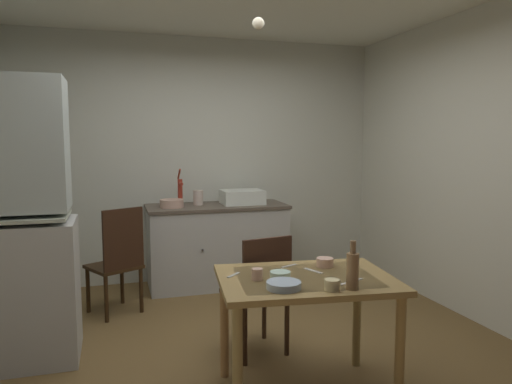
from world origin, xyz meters
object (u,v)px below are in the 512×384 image
(hutch_cabinet, at_px, (11,232))
(teacup_cream, at_px, (257,274))
(chair_by_counter, at_px, (118,260))
(glass_bottle, at_px, (353,270))
(sink_basin, at_px, (242,197))
(mixing_bowl_counter, at_px, (172,203))
(hand_pump, at_px, (180,190))
(dining_table, at_px, (306,294))
(serving_bowl_wide, at_px, (325,262))
(chair_far_side, at_px, (259,291))

(hutch_cabinet, relative_size, teacup_cream, 29.10)
(chair_by_counter, xyz_separation_m, teacup_cream, (0.77, -1.73, 0.28))
(teacup_cream, relative_size, glass_bottle, 0.25)
(sink_basin, relative_size, mixing_bowl_counter, 1.82)
(hand_pump, height_order, dining_table, hand_pump)
(serving_bowl_wide, bearing_deg, hand_pump, 105.47)
(chair_by_counter, bearing_deg, mixing_bowl_counter, 46.32)
(mixing_bowl_counter, bearing_deg, hand_pump, 43.06)
(hutch_cabinet, bearing_deg, dining_table, -29.74)
(mixing_bowl_counter, xyz_separation_m, chair_by_counter, (-0.55, -0.58, -0.41))
(dining_table, height_order, chair_by_counter, chair_by_counter)
(chair_far_side, xyz_separation_m, glass_bottle, (0.25, -0.91, 0.38))
(sink_basin, xyz_separation_m, glass_bottle, (-0.09, -2.67, -0.09))
(sink_basin, distance_m, chair_far_side, 1.86)
(serving_bowl_wide, bearing_deg, teacup_cream, -162.56)
(dining_table, xyz_separation_m, glass_bottle, (0.15, -0.30, 0.21))
(teacup_cream, bearing_deg, chair_far_side, 71.58)
(hutch_cabinet, height_order, hand_pump, hutch_cabinet)
(dining_table, bearing_deg, chair_far_side, 99.47)
(hutch_cabinet, distance_m, mixing_bowl_counter, 1.82)
(teacup_cream, bearing_deg, hand_pump, 92.73)
(glass_bottle, bearing_deg, hand_pump, 101.74)
(teacup_cream, xyz_separation_m, glass_bottle, (0.45, -0.32, 0.07))
(sink_basin, height_order, hand_pump, hand_pump)
(hutch_cabinet, relative_size, hand_pump, 5.09)
(serving_bowl_wide, height_order, teacup_cream, teacup_cream)
(hutch_cabinet, distance_m, teacup_cream, 1.78)
(sink_basin, xyz_separation_m, serving_bowl_wide, (-0.04, -2.19, -0.17))
(dining_table, bearing_deg, glass_bottle, -62.92)
(sink_basin, relative_size, chair_far_side, 0.50)
(dining_table, xyz_separation_m, chair_by_counter, (-1.07, 1.75, -0.14))
(hutch_cabinet, height_order, chair_far_side, hutch_cabinet)
(chair_far_side, bearing_deg, mixing_bowl_counter, 103.56)
(sink_basin, distance_m, glass_bottle, 2.67)
(sink_basin, height_order, teacup_cream, sink_basin)
(sink_basin, relative_size, hand_pump, 1.13)
(mixing_bowl_counter, distance_m, teacup_cream, 2.32)
(mixing_bowl_counter, bearing_deg, dining_table, -77.50)
(sink_basin, relative_size, teacup_cream, 6.46)
(chair_far_side, bearing_deg, hutch_cabinet, 166.50)
(teacup_cream, height_order, glass_bottle, glass_bottle)
(dining_table, distance_m, chair_far_side, 0.64)
(hutch_cabinet, distance_m, dining_table, 2.06)
(dining_table, relative_size, chair_far_side, 1.26)
(hutch_cabinet, height_order, sink_basin, hutch_cabinet)
(serving_bowl_wide, bearing_deg, dining_table, -139.17)
(dining_table, height_order, teacup_cream, teacup_cream)
(teacup_cream, bearing_deg, hutch_cabinet, 146.03)
(hand_pump, xyz_separation_m, teacup_cream, (0.11, -2.40, -0.26))
(dining_table, relative_size, serving_bowl_wide, 10.19)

